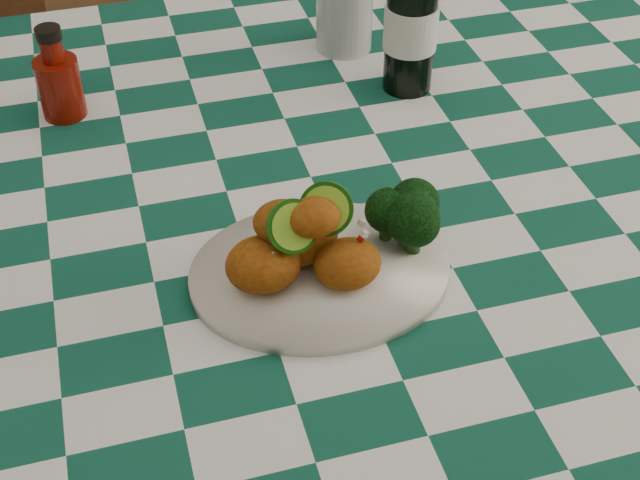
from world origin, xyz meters
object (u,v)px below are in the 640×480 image
object	(u,v)px
mason_jar	(344,10)
beer_bottle	(412,6)
dining_table	(245,403)
plate	(320,273)
wooden_chair_right	(303,73)
fried_chicken_pile	(312,235)
ketchup_bottle	(57,73)

from	to	relation	value
mason_jar	beer_bottle	xyz separation A→B (m)	(0.05, -0.13, 0.06)
dining_table	plate	world-z (taller)	plate
dining_table	wooden_chair_right	distance (m)	0.74
mason_jar	wooden_chair_right	xyz separation A→B (m)	(0.04, 0.39, -0.33)
plate	wooden_chair_right	bearing A→B (deg)	76.41
fried_chicken_pile	beer_bottle	distance (m)	0.41
ketchup_bottle	wooden_chair_right	bearing A→B (deg)	46.42
fried_chicken_pile	mason_jar	distance (m)	0.49
dining_table	ketchup_bottle	distance (m)	0.53
beer_bottle	fried_chicken_pile	bearing A→B (deg)	-123.98
dining_table	plate	distance (m)	0.44
mason_jar	fried_chicken_pile	bearing A→B (deg)	-110.72
ketchup_bottle	wooden_chair_right	distance (m)	0.72
fried_chicken_pile	wooden_chair_right	world-z (taller)	wooden_chair_right
fried_chicken_pile	mason_jar	bearing A→B (deg)	69.28
ketchup_bottle	plate	bearing A→B (deg)	-59.00
dining_table	wooden_chair_right	bearing A→B (deg)	68.28
dining_table	wooden_chair_right	xyz separation A→B (m)	(0.27, 0.68, 0.12)
dining_table	fried_chicken_pile	distance (m)	0.49
plate	fried_chicken_pile	bearing A→B (deg)	180.00
fried_chicken_pile	beer_bottle	size ratio (longest dim) A/B	0.60
plate	fried_chicken_pile	size ratio (longest dim) A/B	1.89
dining_table	fried_chicken_pile	bearing A→B (deg)	-71.93
mason_jar	beer_bottle	size ratio (longest dim) A/B	0.49
dining_table	beer_bottle	bearing A→B (deg)	29.73
mason_jar	wooden_chair_right	world-z (taller)	wooden_chair_right
beer_bottle	mason_jar	bearing A→B (deg)	111.63
dining_table	plate	size ratio (longest dim) A/B	6.10
beer_bottle	wooden_chair_right	world-z (taller)	beer_bottle
ketchup_bottle	mason_jar	xyz separation A→B (m)	(0.40, 0.07, -0.00)
plate	dining_table	bearing A→B (deg)	110.53
dining_table	mason_jar	distance (m)	0.58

